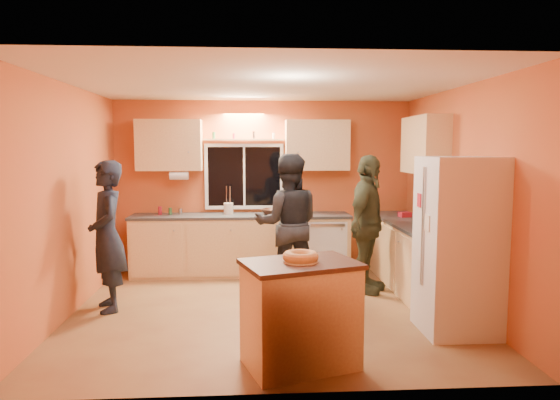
{
  "coord_description": "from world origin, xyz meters",
  "views": [
    {
      "loc": [
        -0.23,
        -5.66,
        1.89
      ],
      "look_at": [
        0.15,
        0.4,
        1.25
      ],
      "focal_mm": 32.0,
      "sensor_mm": 36.0,
      "label": 1
    }
  ],
  "objects": [
    {
      "name": "right_counter",
      "position": [
        1.95,
        0.5,
        0.45
      ],
      "size": [
        0.62,
        1.84,
        0.9
      ],
      "color": "tan",
      "rests_on": "ground"
    },
    {
      "name": "red_box",
      "position": [
        2.0,
        1.3,
        0.94
      ],
      "size": [
        0.18,
        0.16,
        0.07
      ],
      "primitive_type": "cube",
      "rotation": [
        0.0,
        0.0,
        0.25
      ],
      "color": "#A91A2A",
      "rests_on": "right_counter"
    },
    {
      "name": "utensil_crock",
      "position": [
        -0.54,
        1.75,
        0.99
      ],
      "size": [
        0.14,
        0.14,
        0.17
      ],
      "primitive_type": "cylinder",
      "color": "beige",
      "rests_on": "back_counter"
    },
    {
      "name": "person_left",
      "position": [
        -1.87,
        0.14,
        0.87
      ],
      "size": [
        0.63,
        0.75,
        1.75
      ],
      "primitive_type": "imported",
      "rotation": [
        0.0,
        0.0,
        -1.17
      ],
      "color": "black",
      "rests_on": "ground"
    },
    {
      "name": "island",
      "position": [
        0.21,
        -1.51,
        0.47
      ],
      "size": [
        1.1,
        0.91,
        0.92
      ],
      "rotation": [
        0.0,
        0.0,
        0.31
      ],
      "color": "tan",
      "rests_on": "ground"
    },
    {
      "name": "bundt_pastry",
      "position": [
        0.21,
        -1.51,
        0.97
      ],
      "size": [
        0.31,
        0.31,
        0.09
      ],
      "primitive_type": "torus",
      "color": "tan",
      "rests_on": "island"
    },
    {
      "name": "room_shell",
      "position": [
        0.12,
        0.41,
        1.62
      ],
      "size": [
        4.54,
        4.04,
        2.61
      ],
      "color": "#BC6330",
      "rests_on": "ground"
    },
    {
      "name": "mixing_bowl",
      "position": [
        0.13,
        1.68,
        0.94
      ],
      "size": [
        0.45,
        0.45,
        0.08
      ],
      "primitive_type": "imported",
      "rotation": [
        0.0,
        0.0,
        -0.41
      ],
      "color": "black",
      "rests_on": "back_counter"
    },
    {
      "name": "person_right",
      "position": [
        1.3,
        0.67,
        0.9
      ],
      "size": [
        0.9,
        1.13,
        1.8
      ],
      "primitive_type": "imported",
      "rotation": [
        0.0,
        0.0,
        1.06
      ],
      "color": "#363924",
      "rests_on": "ground"
    },
    {
      "name": "person_center",
      "position": [
        0.27,
        0.7,
        0.91
      ],
      "size": [
        0.9,
        0.71,
        1.81
      ],
      "primitive_type": "imported",
      "rotation": [
        0.0,
        0.0,
        3.11
      ],
      "color": "black",
      "rests_on": "ground"
    },
    {
      "name": "refrigerator",
      "position": [
        1.89,
        -0.8,
        0.9
      ],
      "size": [
        0.72,
        0.7,
        1.8
      ],
      "primitive_type": "cube",
      "color": "silver",
      "rests_on": "ground"
    },
    {
      "name": "ground",
      "position": [
        0.0,
        0.0,
        0.0
      ],
      "size": [
        4.5,
        4.5,
        0.0
      ],
      "primitive_type": "plane",
      "color": "brown",
      "rests_on": "ground"
    },
    {
      "name": "back_counter",
      "position": [
        0.01,
        1.7,
        0.45
      ],
      "size": [
        4.23,
        0.62,
        0.9
      ],
      "color": "tan",
      "rests_on": "ground"
    },
    {
      "name": "potted_plant",
      "position": [
        1.93,
        0.28,
        1.05
      ],
      "size": [
        0.3,
        0.27,
        0.3
      ],
      "primitive_type": "imported",
      "rotation": [
        0.0,
        0.0,
        -0.16
      ],
      "color": "gray",
      "rests_on": "right_counter"
    }
  ]
}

